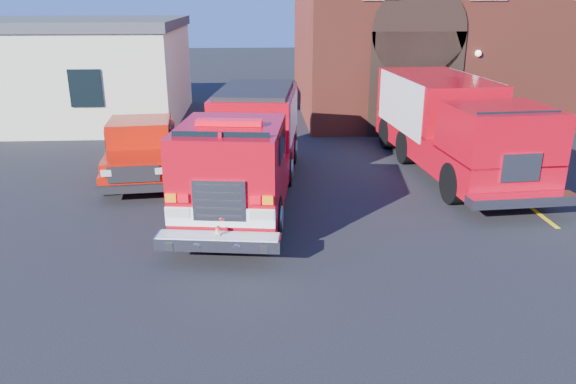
{
  "coord_description": "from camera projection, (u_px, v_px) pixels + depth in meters",
  "views": [
    {
      "loc": [
        -0.64,
        -12.45,
        5.24
      ],
      "look_at": [
        0.0,
        -1.2,
        1.3
      ],
      "focal_mm": 35.0,
      "sensor_mm": 36.0,
      "label": 1
    }
  ],
  "objects": [
    {
      "name": "ground",
      "position": [
        285.0,
        227.0,
        13.5
      ],
      "size": [
        100.0,
        100.0,
        0.0
      ],
      "primitive_type": "plane",
      "color": "black",
      "rests_on": "ground"
    },
    {
      "name": "secondary_truck",
      "position": [
        452.0,
        123.0,
        17.39
      ],
      "size": [
        3.27,
        8.72,
        2.77
      ],
      "color": "black",
      "rests_on": "ground"
    },
    {
      "name": "parking_stripe_near",
      "position": [
        529.0,
        206.0,
        14.78
      ],
      "size": [
        0.12,
        3.0,
        0.01
      ],
      "primitive_type": "cube",
      "color": "yellow",
      "rests_on": "ground"
    },
    {
      "name": "parking_stripe_mid",
      "position": [
        485.0,
        173.0,
        17.61
      ],
      "size": [
        0.12,
        3.0,
        0.01
      ],
      "primitive_type": "cube",
      "color": "yellow",
      "rests_on": "ground"
    },
    {
      "name": "parking_stripe_far",
      "position": [
        453.0,
        148.0,
        20.44
      ],
      "size": [
        0.12,
        3.0,
        0.01
      ],
      "primitive_type": "cube",
      "color": "yellow",
      "rests_on": "ground"
    },
    {
      "name": "pickup_truck",
      "position": [
        142.0,
        148.0,
        17.18
      ],
      "size": [
        2.46,
        5.59,
        1.78
      ],
      "color": "black",
      "rests_on": "ground"
    },
    {
      "name": "fire_engine",
      "position": [
        247.0,
        146.0,
        15.22
      ],
      "size": [
        3.48,
        8.95,
        2.68
      ],
      "color": "black",
      "rests_on": "ground"
    },
    {
      "name": "side_building",
      "position": [
        65.0,
        70.0,
        24.54
      ],
      "size": [
        10.2,
        8.2,
        4.35
      ],
      "color": "beige",
      "rests_on": "ground"
    },
    {
      "name": "fire_station",
      "position": [
        465.0,
        19.0,
        25.75
      ],
      "size": [
        15.2,
        10.2,
        8.45
      ],
      "color": "maroon",
      "rests_on": "ground"
    }
  ]
}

